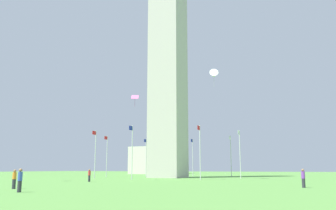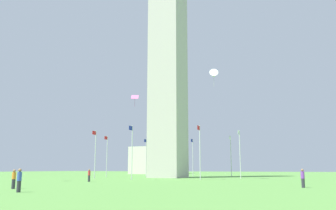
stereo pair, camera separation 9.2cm
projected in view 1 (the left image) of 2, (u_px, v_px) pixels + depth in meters
name	position (u px, v px, depth m)	size (l,w,h in m)	color
ground_plane	(168.00, 178.00, 65.19)	(260.00, 260.00, 0.00)	#548C3D
obelisk_monument	(168.00, 38.00, 69.96)	(5.94, 5.94, 54.02)	#B7B2A8
flagpole_n	(132.00, 150.00, 53.79)	(1.12, 0.14, 8.21)	silver
flagpole_ne	(200.00, 150.00, 53.55)	(1.12, 0.14, 8.21)	silver
flagpole_e	(240.00, 152.00, 60.56)	(1.12, 0.14, 8.21)	silver
flagpole_se	(231.00, 154.00, 70.71)	(1.12, 0.14, 8.21)	silver
flagpole_s	(193.00, 155.00, 78.07)	(1.12, 0.14, 8.21)	silver
flagpole_sw	(146.00, 156.00, 78.32)	(1.12, 0.14, 8.21)	silver
flagpole_w	(107.00, 154.00, 71.31)	(1.12, 0.14, 8.21)	silver
flagpole_nw	(95.00, 152.00, 61.15)	(1.12, 0.14, 8.21)	silver
person_red_shirt	(89.00, 175.00, 45.39)	(0.32, 0.32, 1.62)	#2D2D38
person_purple_shirt	(303.00, 178.00, 31.40)	(0.32, 0.32, 1.65)	#2D2D38
person_blue_shirt	(20.00, 180.00, 25.40)	(0.32, 0.32, 1.68)	#2D2D38
person_orange_shirt	(14.00, 179.00, 29.61)	(0.32, 0.32, 1.61)	#2D2D38
kite_pink_diamond	(135.00, 97.00, 58.88)	(1.33, 1.46, 2.05)	pink
kite_white_delta	(214.00, 75.00, 57.97)	(2.09, 1.90, 2.90)	white
distant_building	(158.00, 161.00, 115.92)	(20.67, 10.70, 8.31)	beige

